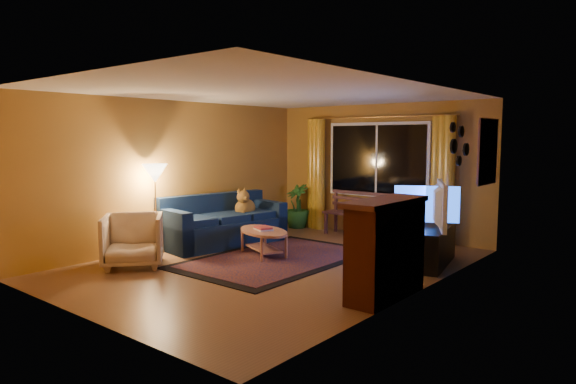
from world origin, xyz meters
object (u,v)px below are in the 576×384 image
Objects in this scene: floor_lamp at (156,209)px; coffee_table at (264,243)px; sofa at (224,220)px; bench at (358,226)px; tv_console at (432,246)px; armchair at (133,238)px.

floor_lamp is 1.26× the size of coffee_table.
sofa is at bearing 170.25° from coffee_table.
sofa is at bearing -122.56° from bench.
coffee_table is (1.11, -0.19, -0.23)m from sofa.
coffee_table is at bearing -0.61° from sofa.
coffee_table is at bearing -166.14° from tv_console.
coffee_table is (-0.31, -2.32, -0.00)m from bench.
floor_lamp reaches higher than armchair.
sofa is 1.90m from armchair.
floor_lamp is (-0.50, 0.77, 0.30)m from armchair.
bench is 1.24× the size of coffee_table.
armchair is at bearing -151.69° from tv_console.
tv_console is (3.42, 0.94, -0.16)m from sofa.
armchair is at bearing -57.21° from floor_lamp.
armchair reaches higher than coffee_table.
bench is 0.98× the size of floor_lamp.
tv_console is at bearing -29.73° from bench.
bench is 2.34m from coffee_table.
sofa reaches higher than tv_console.
coffee_table is 2.57m from tv_console.
coffee_table is at bearing 8.79° from armchair.
coffee_table is (1.01, 1.71, -0.21)m from armchair.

